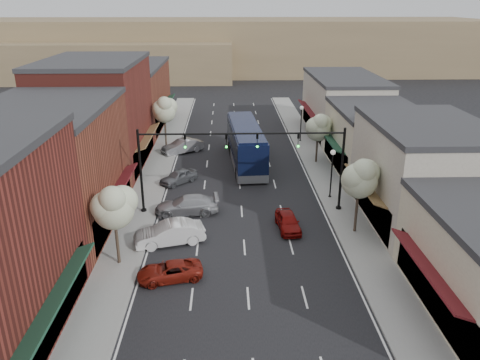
{
  "coord_description": "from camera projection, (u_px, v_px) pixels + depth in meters",
  "views": [
    {
      "loc": [
        -1.12,
        -26.91,
        16.23
      ],
      "look_at": [
        -0.1,
        9.45,
        2.2
      ],
      "focal_mm": 35.0,
      "sensor_mm": 36.0,
      "label": 1
    }
  ],
  "objects": [
    {
      "name": "hill_near",
      "position": [
        117.0,
        60.0,
        101.61
      ],
      "size": [
        50.0,
        20.0,
        8.0
      ],
      "primitive_type": "cube",
      "color": "#7A6647",
      "rests_on": "ground"
    },
    {
      "name": "lamp_post_near",
      "position": [
        332.0,
        166.0,
        39.88
      ],
      "size": [
        0.44,
        0.44,
        4.44
      ],
      "color": "black",
      "rests_on": "ground"
    },
    {
      "name": "curb_left",
      "position": [
        170.0,
        168.0,
        48.01
      ],
      "size": [
        0.25,
        73.0,
        0.17
      ],
      "primitive_type": "cube",
      "color": "gray",
      "rests_on": "ground"
    },
    {
      "name": "parked_car_c",
      "position": [
        187.0,
        205.0,
        37.77
      ],
      "size": [
        5.32,
        2.57,
        1.49
      ],
      "primitive_type": "imported",
      "rotation": [
        0.0,
        0.0,
        -1.48
      ],
      "color": "#A5A6AA",
      "rests_on": "ground"
    },
    {
      "name": "sidewalk_right",
      "position": [
        319.0,
        167.0,
        48.41
      ],
      "size": [
        2.8,
        73.0,
        0.15
      ],
      "primitive_type": "cube",
      "color": "gray",
      "rests_on": "ground"
    },
    {
      "name": "parked_car_a",
      "position": [
        170.0,
        271.0,
        28.9
      ],
      "size": [
        4.36,
        2.73,
        1.12
      ],
      "primitive_type": "imported",
      "rotation": [
        0.0,
        0.0,
        -1.34
      ],
      "color": "maroon",
      "rests_on": "ground"
    },
    {
      "name": "red_hatchback",
      "position": [
        288.0,
        221.0,
        35.2
      ],
      "size": [
        1.86,
        3.93,
        1.3
      ],
      "primitive_type": "imported",
      "rotation": [
        0.0,
        0.0,
        0.09
      ],
      "color": "maroon",
      "rests_on": "ground"
    },
    {
      "name": "hill_far",
      "position": [
        231.0,
        45.0,
        112.74
      ],
      "size": [
        120.0,
        30.0,
        12.0
      ],
      "primitive_type": "cube",
      "color": "#7A6647",
      "rests_on": "ground"
    },
    {
      "name": "ground",
      "position": [
        246.0,
        262.0,
        30.97
      ],
      "size": [
        160.0,
        160.0,
        0.0
      ],
      "primitive_type": "plane",
      "color": "black",
      "rests_on": "ground"
    },
    {
      "name": "parked_car_d",
      "position": [
        179.0,
        177.0,
        44.12
      ],
      "size": [
        3.82,
        3.81,
        1.31
      ],
      "primitive_type": "imported",
      "rotation": [
        0.0,
        0.0,
        -0.79
      ],
      "color": "#595C61",
      "rests_on": "ground"
    },
    {
      "name": "coach_bus",
      "position": [
        246.0,
        144.0,
        49.13
      ],
      "size": [
        3.85,
        13.58,
        4.09
      ],
      "rotation": [
        0.0,
        0.0,
        0.07
      ],
      "color": "black",
      "rests_on": "ground"
    },
    {
      "name": "tree_right_far",
      "position": [
        319.0,
        127.0,
        48.35
      ],
      "size": [
        2.85,
        2.65,
        5.43
      ],
      "color": "#47382B",
      "rests_on": "ground"
    },
    {
      "name": "signal_mast_left",
      "position": [
        170.0,
        159.0,
        36.61
      ],
      "size": [
        8.22,
        0.46,
        7.0
      ],
      "color": "black",
      "rests_on": "ground"
    },
    {
      "name": "parked_car_b",
      "position": [
        169.0,
        233.0,
        33.05
      ],
      "size": [
        5.22,
        3.0,
        1.63
      ],
      "primitive_type": "imported",
      "rotation": [
        0.0,
        0.0,
        -1.29
      ],
      "color": "silver",
      "rests_on": "ground"
    },
    {
      "name": "bldg_left_midfar",
      "position": [
        98.0,
        115.0,
        47.3
      ],
      "size": [
        10.14,
        14.1,
        10.9
      ],
      "color": "maroon",
      "rests_on": "ground"
    },
    {
      "name": "bldg_right_midnear",
      "position": [
        423.0,
        174.0,
        35.51
      ],
      "size": [
        9.14,
        12.1,
        7.9
      ],
      "color": "#B9B19F",
      "rests_on": "ground"
    },
    {
      "name": "bldg_right_midfar",
      "position": [
        375.0,
        139.0,
        46.97
      ],
      "size": [
        9.14,
        12.1,
        6.4
      ],
      "color": "beige",
      "rests_on": "ground"
    },
    {
      "name": "tree_right_near",
      "position": [
        361.0,
        177.0,
        33.26
      ],
      "size": [
        2.85,
        2.65,
        5.95
      ],
      "color": "#47382B",
      "rests_on": "ground"
    },
    {
      "name": "tree_left_near",
      "position": [
        114.0,
        206.0,
        29.18
      ],
      "size": [
        2.85,
        2.65,
        5.69
      ],
      "color": "#47382B",
      "rests_on": "ground"
    },
    {
      "name": "bldg_left_midnear",
      "position": [
        50.0,
        168.0,
        34.51
      ],
      "size": [
        10.14,
        14.1,
        9.4
      ],
      "color": "brown",
      "rests_on": "ground"
    },
    {
      "name": "parked_car_e",
      "position": [
        183.0,
        146.0,
        52.85
      ],
      "size": [
        4.85,
        4.01,
        1.56
      ],
      "primitive_type": "imported",
      "rotation": [
        0.0,
        0.0,
        -0.98
      ],
      "color": "#A5A6AB",
      "rests_on": "ground"
    },
    {
      "name": "sidewalk_left",
      "position": [
        157.0,
        168.0,
        47.97
      ],
      "size": [
        2.8,
        73.0,
        0.15
      ],
      "primitive_type": "cube",
      "color": "gray",
      "rests_on": "ground"
    },
    {
      "name": "bldg_right_far",
      "position": [
        343.0,
        105.0,
        59.85
      ],
      "size": [
        9.14,
        16.1,
        7.4
      ],
      "color": "#B9B19F",
      "rests_on": "ground"
    },
    {
      "name": "signal_mast_right",
      "position": [
        313.0,
        157.0,
        36.91
      ],
      "size": [
        8.22,
        0.46,
        7.0
      ],
      "color": "black",
      "rests_on": "ground"
    },
    {
      "name": "lamp_post_far",
      "position": [
        301.0,
        118.0,
        56.2
      ],
      "size": [
        0.44,
        0.44,
        4.44
      ],
      "color": "black",
      "rests_on": "ground"
    },
    {
      "name": "tree_left_far",
      "position": [
        165.0,
        109.0,
        53.29
      ],
      "size": [
        2.85,
        2.65,
        6.13
      ],
      "color": "#47382B",
      "rests_on": "ground"
    },
    {
      "name": "curb_right",
      "position": [
        306.0,
        167.0,
        48.38
      ],
      "size": [
        0.25,
        73.0,
        0.17
      ],
      "primitive_type": "cube",
      "color": "gray",
      "rests_on": "ground"
    },
    {
      "name": "bldg_left_far",
      "position": [
        129.0,
        96.0,
        62.67
      ],
      "size": [
        10.14,
        18.1,
        8.4
      ],
      "color": "brown",
      "rests_on": "ground"
    }
  ]
}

